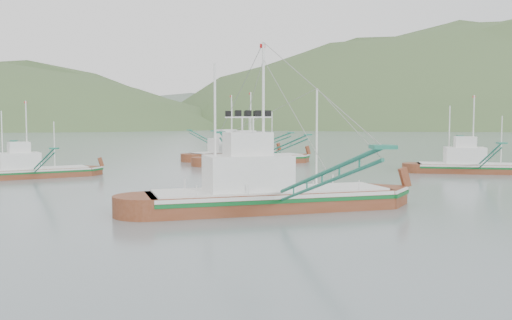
{
  "coord_description": "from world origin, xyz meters",
  "views": [
    {
      "loc": [
        -2.16,
        -38.83,
        6.36
      ],
      "look_at": [
        0.0,
        6.0,
        3.2
      ],
      "focal_mm": 40.0,
      "sensor_mm": 36.0,
      "label": 1
    }
  ],
  "objects_px": {
    "bg_boat_far": "(253,148)",
    "bg_boat_right": "(475,158)",
    "bg_boat_left": "(30,161)",
    "bg_boat_extra": "(234,145)",
    "main_boat": "(269,177)"
  },
  "relations": [
    {
      "from": "bg_boat_extra",
      "to": "bg_boat_far",
      "type": "bearing_deg",
      "value": -109.26
    },
    {
      "from": "bg_boat_far",
      "to": "bg_boat_right",
      "type": "height_order",
      "value": "bg_boat_far"
    },
    {
      "from": "main_boat",
      "to": "bg_boat_right",
      "type": "bearing_deg",
      "value": 31.04
    },
    {
      "from": "bg_boat_right",
      "to": "bg_boat_extra",
      "type": "distance_m",
      "value": 37.98
    },
    {
      "from": "bg_boat_left",
      "to": "bg_boat_right",
      "type": "bearing_deg",
      "value": -25.7
    },
    {
      "from": "bg_boat_right",
      "to": "main_boat",
      "type": "bearing_deg",
      "value": -121.36
    },
    {
      "from": "bg_boat_far",
      "to": "bg_boat_right",
      "type": "distance_m",
      "value": 30.13
    },
    {
      "from": "bg_boat_far",
      "to": "bg_boat_extra",
      "type": "xyz_separation_m",
      "value": [
        -2.73,
        9.6,
        0.08
      ]
    },
    {
      "from": "bg_boat_far",
      "to": "bg_boat_extra",
      "type": "bearing_deg",
      "value": 79.46
    },
    {
      "from": "bg_boat_far",
      "to": "bg_boat_right",
      "type": "bearing_deg",
      "value": -56.96
    },
    {
      "from": "bg_boat_left",
      "to": "bg_boat_extra",
      "type": "height_order",
      "value": "bg_boat_extra"
    },
    {
      "from": "main_boat",
      "to": "bg_boat_left",
      "type": "relative_size",
      "value": 1.47
    },
    {
      "from": "bg_boat_right",
      "to": "bg_boat_left",
      "type": "height_order",
      "value": "bg_boat_right"
    },
    {
      "from": "bg_boat_far",
      "to": "bg_boat_right",
      "type": "xyz_separation_m",
      "value": [
        25.94,
        -15.32,
        -0.48
      ]
    },
    {
      "from": "main_boat",
      "to": "bg_boat_extra",
      "type": "distance_m",
      "value": 51.73
    }
  ]
}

